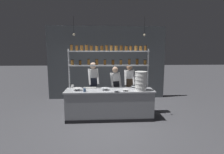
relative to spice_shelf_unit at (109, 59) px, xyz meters
The scene contains 17 objects.
ground_plane 1.89m from the spice_shelf_unit, 90.68° to the right, with size 40.00×40.00×0.00m, color #4C4C51.
back_wall 2.08m from the spice_shelf_unit, 90.11° to the left, with size 5.10×0.12×3.14m, color #4C5156.
prep_counter 1.44m from the spice_shelf_unit, 90.68° to the right, with size 2.70×0.76×0.92m.
spice_shelf_unit is the anchor object (origin of this frame).
chef_left 1.12m from the spice_shelf_unit, 139.97° to the left, with size 0.41×0.34×1.70m.
chef_center 1.02m from the spice_shelf_unit, 51.38° to the left, with size 0.41×0.34×1.57m.
chef_right 1.27m from the spice_shelf_unit, 33.01° to the left, with size 0.36×0.29×1.64m.
container_stack 1.24m from the spice_shelf_unit, 28.62° to the right, with size 0.36×0.36×0.58m.
cutting_board 1.12m from the spice_shelf_unit, behind, with size 0.40×0.26×0.02m.
prep_bowl_near_left 1.16m from the spice_shelf_unit, 50.17° to the right, with size 0.19×0.19×0.05m.
prep_bowl_center_front 1.39m from the spice_shelf_unit, 157.90° to the right, with size 0.28×0.28×0.08m.
prep_bowl_center_back 1.13m from the spice_shelf_unit, 73.88° to the right, with size 0.17×0.17×0.05m.
prep_bowl_near_right 0.99m from the spice_shelf_unit, 109.57° to the right, with size 0.25×0.25×0.07m.
prep_bowl_far_left 1.21m from the spice_shelf_unit, ahead, with size 0.18×0.18×0.05m.
serving_cup_front 1.29m from the spice_shelf_unit, 141.92° to the right, with size 0.08×0.08×0.11m.
serving_cup_by_board 1.47m from the spice_shelf_unit, behind, with size 0.09×0.09×0.10m.
pendant_light_row 0.80m from the spice_shelf_unit, 89.83° to the right, with size 2.14×0.07×0.56m.
Camera 1 is at (-0.24, -5.25, 2.11)m, focal length 28.00 mm.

